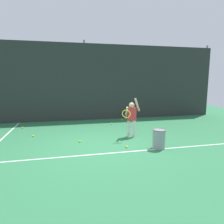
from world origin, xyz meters
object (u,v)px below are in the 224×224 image
Objects in this scene: ball_hopper at (159,139)px; tennis_ball_2 at (111,124)px; tennis_ball_3 at (33,136)px; tennis_ball_0 at (127,147)px; tennis_ball_5 at (22,128)px; tennis_ball_1 at (122,120)px; tennis_player at (131,116)px; tennis_ball_4 at (80,141)px.

ball_hopper is 3.50m from tennis_ball_2.
ball_hopper is 4.29m from tennis_ball_3.
tennis_ball_5 is at bearing 136.71° from tennis_ball_0.
tennis_player is at bearing -99.44° from tennis_ball_1.
tennis_ball_2 is 3.72m from tennis_ball_5.
tennis_ball_5 is at bearing 156.33° from tennis_player.
tennis_ball_3 is (-3.80, -2.03, 0.00)m from tennis_ball_1.
tennis_ball_1 and tennis_ball_5 have the same top height.
tennis_ball_5 is (-3.45, 3.25, 0.00)m from tennis_ball_0.
tennis_ball_1 and tennis_ball_2 have the same top height.
tennis_ball_5 is at bearing 179.10° from tennis_ball_2.
tennis_player is 20.46× the size of tennis_ball_5.
tennis_player is 20.46× the size of tennis_ball_3.
tennis_ball_3 is 1.00× the size of tennis_ball_4.
tennis_ball_2 and tennis_ball_5 have the same top height.
tennis_ball_2 is at bearing 101.19° from tennis_player.
ball_hopper is at bearing -29.20° from tennis_ball_3.
tennis_player is 1.38m from tennis_ball_0.
tennis_player is 2.92m from tennis_ball_1.
tennis_ball_4 is at bearing 153.44° from ball_hopper.
tennis_ball_1 is at bearing 85.69° from tennis_player.
tennis_ball_3 is at bearing 172.18° from tennis_player.
tennis_ball_2 is at bearing 56.35° from tennis_ball_4.
tennis_ball_1 is at bearing 28.14° from tennis_ball_3.
tennis_ball_1 is (0.06, 4.12, -0.26)m from ball_hopper.
tennis_ball_0 is at bearing -103.92° from tennis_ball_1.
ball_hopper is at bearing -26.56° from tennis_ball_4.
tennis_ball_0 is at bearing -43.29° from tennis_ball_5.
tennis_ball_2 is (-0.63, 3.43, -0.26)m from ball_hopper.
tennis_player is 3.49m from tennis_ball_3.
ball_hopper is at bearing -15.12° from tennis_ball_0.
tennis_ball_0 is 1.00× the size of tennis_ball_5.
tennis_ball_1 is 0.98m from tennis_ball_2.
tennis_ball_0 is 1.00× the size of tennis_ball_1.
tennis_player is 20.46× the size of tennis_ball_2.
tennis_ball_0 is (-0.50, -1.08, -0.69)m from tennis_player.
tennis_ball_4 is (-2.25, -3.03, 0.00)m from tennis_ball_1.
ball_hopper is 4.13m from tennis_ball_1.
ball_hopper is 2.45m from tennis_ball_4.
tennis_ball_2 is 3.39m from tennis_ball_3.
tennis_ball_3 is at bearing -156.66° from tennis_ball_2.
tennis_ball_4 is (-1.56, -2.34, 0.00)m from tennis_ball_2.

